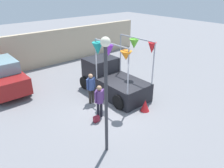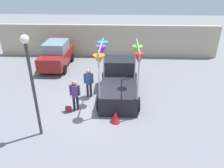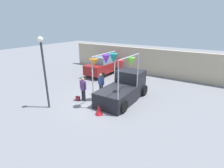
{
  "view_description": "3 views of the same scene",
  "coord_description": "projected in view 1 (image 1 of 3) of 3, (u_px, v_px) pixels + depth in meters",
  "views": [
    {
      "loc": [
        -6.23,
        -7.49,
        5.72
      ],
      "look_at": [
        0.2,
        0.15,
        1.15
      ],
      "focal_mm": 35.0,
      "sensor_mm": 36.0,
      "label": 1
    },
    {
      "loc": [
        1.21,
        -9.73,
        6.11
      ],
      "look_at": [
        0.75,
        0.25,
        1.16
      ],
      "focal_mm": 35.0,
      "sensor_mm": 36.0,
      "label": 2
    },
    {
      "loc": [
        6.44,
        -8.51,
        5.02
      ],
      "look_at": [
        0.54,
        0.67,
        1.16
      ],
      "focal_mm": 28.0,
      "sensor_mm": 36.0,
      "label": 3
    }
  ],
  "objects": [
    {
      "name": "vendor_truck",
      "position": [
        111.0,
        78.0,
        12.4
      ],
      "size": [
        2.44,
        4.13,
        3.22
      ],
      "color": "black",
      "rests_on": "ground"
    },
    {
      "name": "ground_plane",
      "position": [
        111.0,
        106.0,
        11.24
      ],
      "size": [
        60.0,
        60.0,
        0.0
      ],
      "primitive_type": "plane",
      "color": "slate"
    },
    {
      "name": "parked_car",
      "position": [
        4.0,
        76.0,
        12.48
      ],
      "size": [
        1.88,
        4.0,
        1.88
      ],
      "color": "maroon",
      "rests_on": "ground"
    },
    {
      "name": "folded_kite_bundle_crimson",
      "position": [
        145.0,
        106.0,
        10.7
      ],
      "size": [
        0.54,
        0.54,
        0.6
      ],
      "primitive_type": "cone",
      "rotation": [
        0.0,
        0.0,
        1.3
      ],
      "color": "red",
      "rests_on": "ground"
    },
    {
      "name": "street_lamp",
      "position": [
        106.0,
        83.0,
        7.16
      ],
      "size": [
        0.32,
        0.32,
        4.3
      ],
      "color": "#333338",
      "rests_on": "ground"
    },
    {
      "name": "handbag",
      "position": [
        96.0,
        119.0,
        9.93
      ],
      "size": [
        0.28,
        0.16,
        0.28
      ],
      "primitive_type": "cube",
      "color": "maroon",
      "rests_on": "ground"
    },
    {
      "name": "person_customer",
      "position": [
        99.0,
        99.0,
        9.92
      ],
      "size": [
        0.53,
        0.34,
        1.63
      ],
      "color": "black",
      "rests_on": "ground"
    },
    {
      "name": "person_vendor",
      "position": [
        91.0,
        86.0,
        11.15
      ],
      "size": [
        0.53,
        0.34,
        1.65
      ],
      "color": "#2D2823",
      "rests_on": "ground"
    },
    {
      "name": "brick_boundary_wall",
      "position": [
        42.0,
        49.0,
        16.25
      ],
      "size": [
        18.0,
        0.36,
        2.6
      ],
      "primitive_type": "cube",
      "color": "tan",
      "rests_on": "ground"
    }
  ]
}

